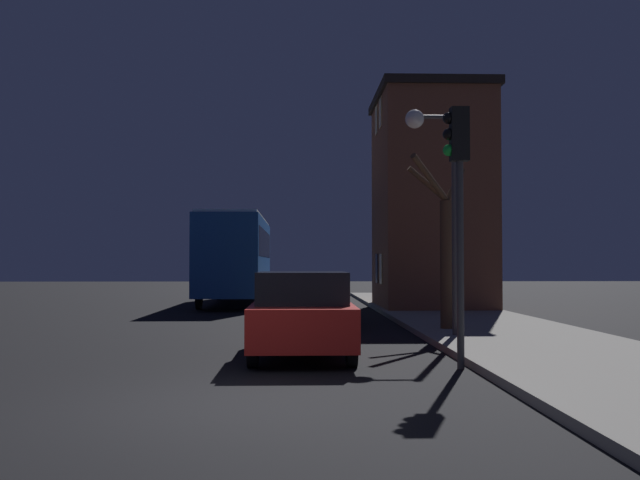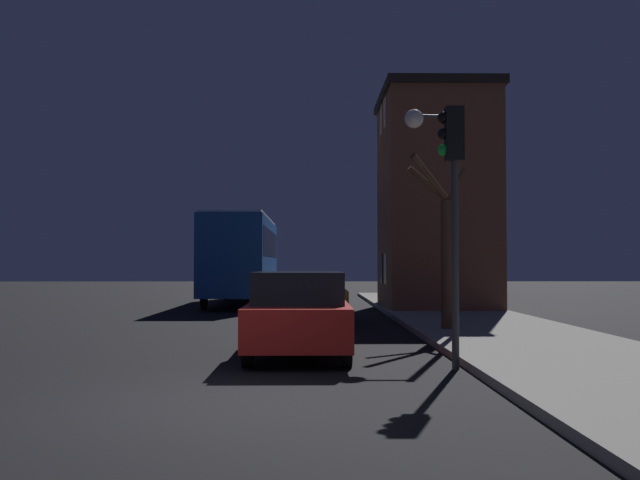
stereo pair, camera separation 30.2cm
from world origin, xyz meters
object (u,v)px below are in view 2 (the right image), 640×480
(streetlamp, at_px, (436,174))
(car_near_lane, at_px, (298,314))
(bare_tree, at_px, (446,250))
(traffic_light, at_px, (453,180))
(bus, at_px, (242,253))
(car_mid_lane, at_px, (313,296))

(streetlamp, relative_size, car_near_lane, 1.22)
(bare_tree, bearing_deg, traffic_light, -99.55)
(bare_tree, distance_m, bus, 14.54)
(streetlamp, distance_m, bare_tree, 2.33)
(traffic_light, bearing_deg, bare_tree, 80.45)
(traffic_light, relative_size, car_mid_lane, 0.93)
(bare_tree, xyz_separation_m, car_near_lane, (-3.54, -4.16, -1.26))
(bus, distance_m, car_near_lane, 17.55)
(streetlamp, bearing_deg, traffic_light, -96.42)
(bare_tree, xyz_separation_m, bus, (-6.25, 13.13, 0.12))
(car_near_lane, bearing_deg, traffic_light, -30.71)
(streetlamp, xyz_separation_m, car_mid_lane, (-2.74, 4.84, -2.95))
(streetlamp, distance_m, bus, 15.84)
(streetlamp, bearing_deg, car_mid_lane, 119.57)
(car_mid_lane, bearing_deg, car_near_lane, -92.35)
(bus, xyz_separation_m, car_mid_lane, (3.01, -9.84, -1.40))
(streetlamp, relative_size, bus, 0.48)
(bare_tree, bearing_deg, bus, 115.44)
(bare_tree, bearing_deg, car_near_lane, -130.41)
(traffic_light, height_order, bare_tree, traffic_light)
(bare_tree, height_order, bus, bare_tree)
(traffic_light, xyz_separation_m, car_near_lane, (-2.58, 1.54, -2.31))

